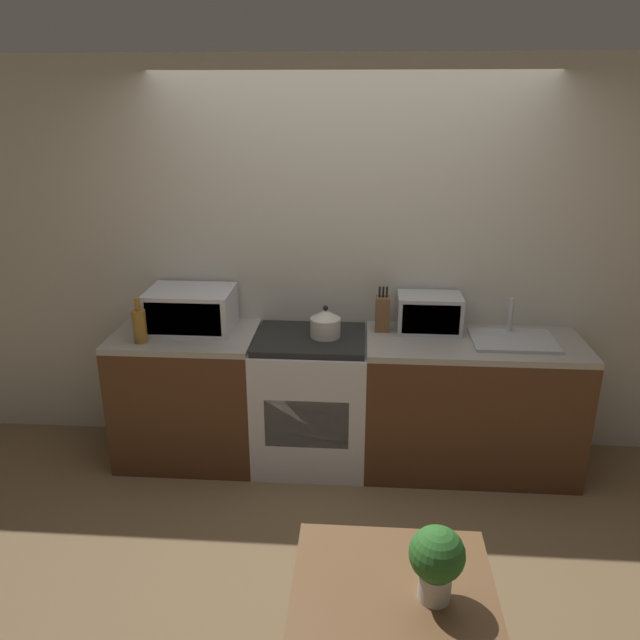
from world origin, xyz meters
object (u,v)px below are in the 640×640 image
at_px(stove_range, 311,400).
at_px(microwave, 191,309).
at_px(toaster_oven, 429,313).
at_px(bottle, 140,325).
at_px(kettle, 325,323).
at_px(dining_table, 392,610).

distance_m(stove_range, microwave, 0.99).
relative_size(microwave, toaster_oven, 1.34).
bearing_deg(bottle, stove_range, 9.21).
bearing_deg(bottle, kettle, 8.97).
xyz_separation_m(bottle, dining_table, (1.51, -1.75, -0.41)).
bearing_deg(dining_table, stove_range, 103.55).
relative_size(stove_range, microwave, 1.64).
height_order(stove_range, bottle, bottle).
bearing_deg(dining_table, microwave, 121.97).
bearing_deg(microwave, kettle, -5.02).
height_order(microwave, toaster_oven, microwave).
bearing_deg(microwave, stove_range, -6.39).
relative_size(kettle, toaster_oven, 0.51).
relative_size(stove_range, bottle, 3.10).
xyz_separation_m(stove_range, dining_table, (0.46, -1.92, 0.15)).
relative_size(microwave, dining_table, 0.76).
distance_m(stove_range, bottle, 1.20).
xyz_separation_m(stove_range, bottle, (-1.05, -0.17, 0.56)).
xyz_separation_m(toaster_oven, dining_table, (-0.30, -2.08, -0.42)).
xyz_separation_m(bottle, toaster_oven, (1.81, 0.33, 0.01)).
xyz_separation_m(stove_range, kettle, (0.10, 0.01, 0.54)).
bearing_deg(toaster_oven, bottle, -169.70).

